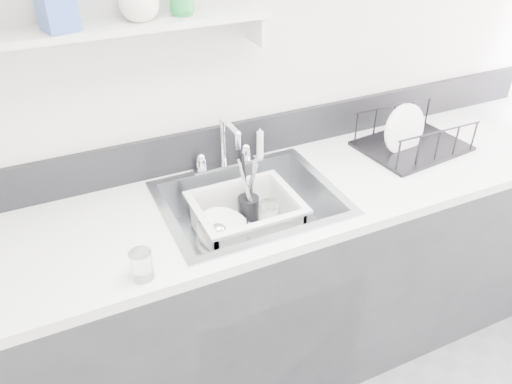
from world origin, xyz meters
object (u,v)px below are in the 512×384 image
counter_run (251,290)px  dish_rack (414,132)px  sink (250,219)px  wash_tub (246,218)px

counter_run → dish_rack: size_ratio=7.42×
counter_run → dish_rack: (0.79, 0.06, 0.54)m
sink → wash_tub: sink is taller
sink → dish_rack: 0.81m
sink → wash_tub: (-0.01, 0.02, -0.00)m
counter_run → sink: (0.00, 0.00, 0.37)m
sink → wash_tub: bearing=121.9°
dish_rack → sink: bearing=178.4°
counter_run → dish_rack: dish_rack is taller
sink → wash_tub: 0.02m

